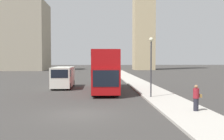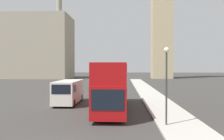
# 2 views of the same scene
# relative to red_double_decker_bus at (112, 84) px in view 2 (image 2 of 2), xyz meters

# --- Properties ---
(building_block_distant) EXTENTS (27.41, 14.27, 26.72)m
(building_block_distant) POSITION_rel_red_double_decker_bus_xyz_m (-31.29, 56.08, 8.61)
(building_block_distant) COLOR #9E937F
(building_block_distant) RESTS_ON ground_plane
(red_double_decker_bus) EXTENTS (2.56, 10.95, 4.26)m
(red_double_decker_bus) POSITION_rel_red_double_decker_bus_xyz_m (0.00, 0.00, 0.00)
(red_double_decker_bus) COLOR #A80F11
(red_double_decker_bus) RESTS_ON ground_plane
(white_van) EXTENTS (2.18, 5.84, 2.48)m
(white_van) POSITION_rel_red_double_decker_bus_xyz_m (-4.81, 3.13, -1.05)
(white_van) COLOR silver
(white_van) RESTS_ON ground_plane
(street_lamp) EXTENTS (0.36, 0.36, 5.09)m
(street_lamp) POSITION_rel_red_double_decker_bus_xyz_m (3.86, -5.42, 1.16)
(street_lamp) COLOR #38383D
(street_lamp) RESTS_ON sidewalk_strip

